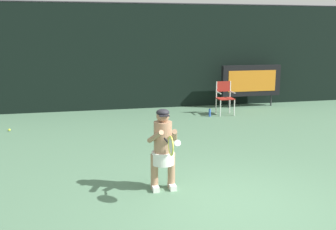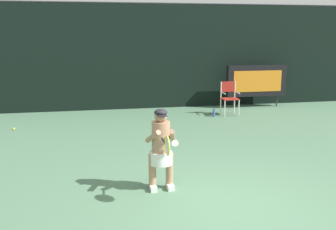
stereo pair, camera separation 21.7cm
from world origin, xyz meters
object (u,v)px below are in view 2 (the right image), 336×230
at_px(tennis_racket, 167,145).
at_px(tennis_ball_loose, 14,129).
at_px(tennis_player, 161,147).
at_px(water_bottle, 214,113).
at_px(scoreboard, 257,81).
at_px(umpire_chair, 229,96).

bearing_deg(tennis_racket, tennis_ball_loose, 126.33).
distance_m(tennis_player, tennis_racket, 0.69).
distance_m(tennis_player, tennis_ball_loose, 6.00).
bearing_deg(tennis_racket, tennis_player, 94.48).
bearing_deg(tennis_racket, water_bottle, 72.80).
relative_size(scoreboard, tennis_player, 1.56).
bearing_deg(tennis_ball_loose, umpire_chair, 7.19).
relative_size(umpire_chair, water_bottle, 4.08).
height_order(tennis_player, tennis_ball_loose, tennis_player).
xyz_separation_m(umpire_chair, tennis_racket, (-3.38, -6.49, 0.35)).
relative_size(scoreboard, umpire_chair, 2.04).
xyz_separation_m(scoreboard, tennis_racket, (-4.80, -7.59, 0.02)).
height_order(scoreboard, tennis_ball_loose, scoreboard).
bearing_deg(tennis_player, water_bottle, 63.69).
bearing_deg(umpire_chair, water_bottle, -158.95).
xyz_separation_m(tennis_player, tennis_ball_loose, (-3.22, 5.01, -0.72)).
distance_m(scoreboard, umpire_chair, 1.83).
height_order(scoreboard, water_bottle, scoreboard).
xyz_separation_m(umpire_chair, tennis_player, (-3.36, -5.84, 0.14)).
bearing_deg(umpire_chair, tennis_racket, -117.52).
height_order(water_bottle, tennis_racket, tennis_racket).
height_order(tennis_racket, tennis_ball_loose, tennis_racket).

